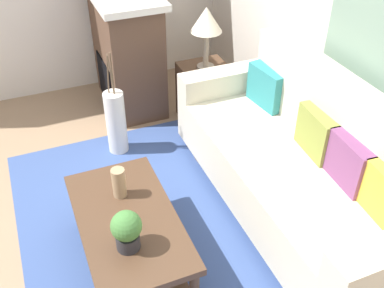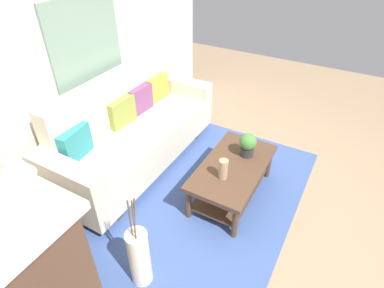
{
  "view_description": "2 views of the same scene",
  "coord_description": "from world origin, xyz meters",
  "px_view_note": "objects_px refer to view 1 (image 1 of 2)",
  "views": [
    {
      "loc": [
        2.18,
        -0.08,
        2.48
      ],
      "look_at": [
        -0.09,
        0.85,
        0.68
      ],
      "focal_mm": 42.68,
      "sensor_mm": 36.0,
      "label": 1
    },
    {
      "loc": [
        -2.18,
        -0.52,
        2.5
      ],
      "look_at": [
        0.24,
        0.84,
        0.46
      ],
      "focal_mm": 29.27,
      "sensor_mm": 36.0,
      "label": 2
    }
  ],
  "objects_px": {
    "table_lamp": "(206,22)",
    "floor_vase": "(116,123)",
    "potted_plant_tabletop": "(127,230)",
    "throw_pillow_teal": "(266,87)",
    "fireplace": "(127,50)",
    "throw_pillow_olive": "(317,133)",
    "coffee_table": "(129,231)",
    "couch": "(297,165)",
    "tabletop_vase": "(119,183)",
    "framed_painting": "(383,20)",
    "side_table": "(205,94)",
    "throw_pillow_plum": "(349,162)"
  },
  "relations": [
    {
      "from": "coffee_table",
      "to": "framed_painting",
      "type": "height_order",
      "value": "framed_painting"
    },
    {
      "from": "potted_plant_tabletop",
      "to": "side_table",
      "type": "height_order",
      "value": "potted_plant_tabletop"
    },
    {
      "from": "couch",
      "to": "floor_vase",
      "type": "bearing_deg",
      "value": -140.45
    },
    {
      "from": "throw_pillow_plum",
      "to": "floor_vase",
      "type": "xyz_separation_m",
      "value": [
        -1.58,
        -1.14,
        -0.39
      ]
    },
    {
      "from": "tabletop_vase",
      "to": "floor_vase",
      "type": "relative_size",
      "value": 0.36
    },
    {
      "from": "side_table",
      "to": "fireplace",
      "type": "distance_m",
      "value": 0.88
    },
    {
      "from": "throw_pillow_olive",
      "to": "framed_painting",
      "type": "bearing_deg",
      "value": 90.0
    },
    {
      "from": "tabletop_vase",
      "to": "fireplace",
      "type": "bearing_deg",
      "value": 162.46
    },
    {
      "from": "throw_pillow_plum",
      "to": "couch",
      "type": "bearing_deg",
      "value": -160.22
    },
    {
      "from": "potted_plant_tabletop",
      "to": "throw_pillow_plum",
      "type": "bearing_deg",
      "value": 86.82
    },
    {
      "from": "potted_plant_tabletop",
      "to": "floor_vase",
      "type": "height_order",
      "value": "potted_plant_tabletop"
    },
    {
      "from": "throw_pillow_teal",
      "to": "throw_pillow_olive",
      "type": "distance_m",
      "value": 0.7
    },
    {
      "from": "framed_painting",
      "to": "throw_pillow_teal",
      "type": "bearing_deg",
      "value": -153.98
    },
    {
      "from": "coffee_table",
      "to": "floor_vase",
      "type": "relative_size",
      "value": 1.87
    },
    {
      "from": "table_lamp",
      "to": "floor_vase",
      "type": "distance_m",
      "value": 1.17
    },
    {
      "from": "fireplace",
      "to": "throw_pillow_teal",
      "type": "bearing_deg",
      "value": 31.39
    },
    {
      "from": "throw_pillow_teal",
      "to": "fireplace",
      "type": "height_order",
      "value": "fireplace"
    },
    {
      "from": "coffee_table",
      "to": "floor_vase",
      "type": "distance_m",
      "value": 1.3
    },
    {
      "from": "throw_pillow_olive",
      "to": "side_table",
      "type": "xyz_separation_m",
      "value": [
        -1.42,
        -0.22,
        -0.4
      ]
    },
    {
      "from": "throw_pillow_teal",
      "to": "fireplace",
      "type": "relative_size",
      "value": 0.31
    },
    {
      "from": "potted_plant_tabletop",
      "to": "fireplace",
      "type": "bearing_deg",
      "value": 164.07
    },
    {
      "from": "couch",
      "to": "coffee_table",
      "type": "height_order",
      "value": "couch"
    },
    {
      "from": "throw_pillow_teal",
      "to": "coffee_table",
      "type": "relative_size",
      "value": 0.33
    },
    {
      "from": "throw_pillow_plum",
      "to": "side_table",
      "type": "bearing_deg",
      "value": -173.02
    },
    {
      "from": "tabletop_vase",
      "to": "potted_plant_tabletop",
      "type": "bearing_deg",
      "value": -9.11
    },
    {
      "from": "tabletop_vase",
      "to": "framed_painting",
      "type": "distance_m",
      "value": 1.94
    },
    {
      "from": "couch",
      "to": "tabletop_vase",
      "type": "relative_size",
      "value": 10.56
    },
    {
      "from": "throw_pillow_olive",
      "to": "fireplace",
      "type": "bearing_deg",
      "value": -158.33
    },
    {
      "from": "tabletop_vase",
      "to": "floor_vase",
      "type": "distance_m",
      "value": 1.1
    },
    {
      "from": "potted_plant_tabletop",
      "to": "couch",
      "type": "bearing_deg",
      "value": 101.53
    },
    {
      "from": "floor_vase",
      "to": "fireplace",
      "type": "bearing_deg",
      "value": 155.98
    },
    {
      "from": "floor_vase",
      "to": "throw_pillow_plum",
      "type": "bearing_deg",
      "value": 35.85
    },
    {
      "from": "throw_pillow_teal",
      "to": "side_table",
      "type": "relative_size",
      "value": 0.64
    },
    {
      "from": "floor_vase",
      "to": "couch",
      "type": "bearing_deg",
      "value": 39.55
    },
    {
      "from": "potted_plant_tabletop",
      "to": "fireplace",
      "type": "distance_m",
      "value": 2.36
    },
    {
      "from": "side_table",
      "to": "floor_vase",
      "type": "xyz_separation_m",
      "value": [
        0.19,
        -0.92,
        0.01
      ]
    },
    {
      "from": "throw_pillow_plum",
      "to": "potted_plant_tabletop",
      "type": "height_order",
      "value": "throw_pillow_plum"
    },
    {
      "from": "coffee_table",
      "to": "potted_plant_tabletop",
      "type": "relative_size",
      "value": 4.2
    },
    {
      "from": "throw_pillow_teal",
      "to": "throw_pillow_plum",
      "type": "bearing_deg",
      "value": 0.0
    },
    {
      "from": "table_lamp",
      "to": "framed_painting",
      "type": "bearing_deg",
      "value": 21.44
    },
    {
      "from": "coffee_table",
      "to": "couch",
      "type": "bearing_deg",
      "value": 91.93
    },
    {
      "from": "side_table",
      "to": "fireplace",
      "type": "xyz_separation_m",
      "value": [
        -0.58,
        -0.58,
        0.31
      ]
    },
    {
      "from": "couch",
      "to": "table_lamp",
      "type": "xyz_separation_m",
      "value": [
        -1.42,
        -0.09,
        0.56
      ]
    },
    {
      "from": "coffee_table",
      "to": "table_lamp",
      "type": "relative_size",
      "value": 1.93
    },
    {
      "from": "couch",
      "to": "throw_pillow_plum",
      "type": "relative_size",
      "value": 6.22
    },
    {
      "from": "throw_pillow_olive",
      "to": "coffee_table",
      "type": "distance_m",
      "value": 1.44
    },
    {
      "from": "throw_pillow_olive",
      "to": "table_lamp",
      "type": "height_order",
      "value": "table_lamp"
    },
    {
      "from": "potted_plant_tabletop",
      "to": "table_lamp",
      "type": "height_order",
      "value": "table_lamp"
    },
    {
      "from": "table_lamp",
      "to": "fireplace",
      "type": "bearing_deg",
      "value": -135.21
    },
    {
      "from": "throw_pillow_plum",
      "to": "fireplace",
      "type": "bearing_deg",
      "value": -161.31
    }
  ]
}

